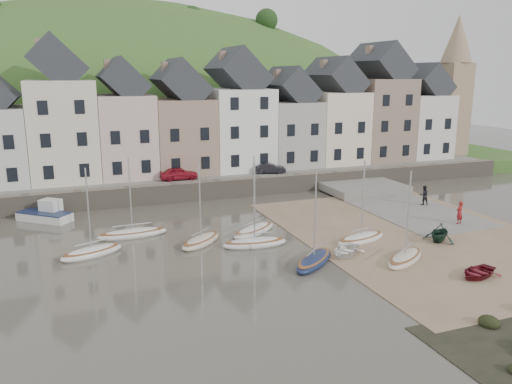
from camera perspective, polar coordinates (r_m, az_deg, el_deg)
name	(u,v)px	position (r m, az deg, el deg)	size (l,w,h in m)	color
ground	(286,252)	(35.70, 3.42, -6.75)	(160.00, 160.00, 0.00)	#453F36
quay_land	(184,166)	(65.12, -8.09, 2.94)	(90.00, 30.00, 1.50)	#396026
quay_street	(208,176)	(53.99, -5.43, 1.77)	(70.00, 7.00, 0.10)	slate
seawall	(217,189)	(50.83, -4.37, 0.33)	(70.00, 1.20, 1.80)	slate
beach	(417,235)	(41.20, 17.58, -4.58)	(18.00, 26.00, 0.06)	#7C644B
slipway	(398,205)	(49.65, 15.58, -1.43)	(8.00, 18.00, 0.12)	slate
hillside	(126,243)	(95.89, -14.37, -5.61)	(134.40, 84.00, 84.00)	#396026
townhouse_terrace	(214,118)	(56.99, -4.77, 8.25)	(61.05, 8.00, 13.93)	silver
church_spire	(454,82)	(72.94, 21.32, 11.41)	(4.00, 4.00, 18.00)	#997F60
sailboat_0	(133,233)	(39.98, -13.67, -4.52)	(5.37, 1.77, 6.32)	silver
sailboat_1	(92,252)	(36.67, -17.94, -6.41)	(4.64, 3.05, 6.32)	silver
sailboat_2	(201,241)	(37.42, -6.19, -5.43)	(4.17, 3.95, 6.32)	beige
sailboat_3	(254,230)	(39.65, -0.22, -4.28)	(4.81, 3.93, 6.32)	silver
sailboat_4	(255,243)	(36.76, -0.15, -5.70)	(4.85, 1.92, 6.32)	silver
sailboat_5	(314,260)	(33.70, 6.52, -7.57)	(4.65, 4.41, 6.32)	#152144
sailboat_6	(361,238)	(38.50, 11.69, -5.10)	(4.77, 2.64, 6.32)	silver
sailboat_7	(405,258)	(35.26, 16.37, -7.09)	(4.64, 3.72, 6.32)	beige
motorboat_2	(46,214)	(46.54, -22.46, -2.25)	(4.63, 4.31, 1.70)	silver
rowboat_white	(345,250)	(35.44, 9.97, -6.46)	(2.10, 2.94, 0.61)	white
rowboat_green	(440,232)	(39.84, 19.88, -4.27)	(2.26, 2.62, 1.38)	black
rowboat_red	(478,272)	(34.06, 23.57, -8.22)	(2.09, 2.92, 0.60)	maroon
person_red	(460,212)	(44.79, 21.85, -2.14)	(0.68, 0.45, 1.87)	maroon
person_dark	(424,195)	(50.04, 18.29, -0.34)	(0.90, 0.70, 1.85)	black
car_left	(179,173)	(52.15, -8.64, 2.06)	(1.54, 3.83, 1.30)	maroon
car_right	(270,168)	(55.04, 1.55, 2.69)	(1.19, 3.42, 1.13)	black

